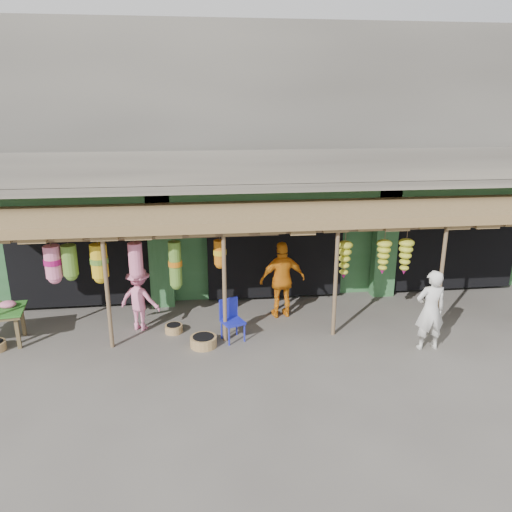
{
  "coord_description": "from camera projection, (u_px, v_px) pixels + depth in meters",
  "views": [
    {
      "loc": [
        -2.07,
        -10.41,
        5.22
      ],
      "look_at": [
        -0.66,
        1.0,
        1.6
      ],
      "focal_mm": 35.0,
      "sensor_mm": 36.0,
      "label": 1
    }
  ],
  "objects": [
    {
      "name": "awning",
      "position": [
        277.0,
        218.0,
        11.63
      ],
      "size": [
        14.0,
        2.7,
        2.79
      ],
      "color": "brown",
      "rests_on": "ground"
    },
    {
      "name": "person_shopper",
      "position": [
        139.0,
        299.0,
        11.66
      ],
      "size": [
        1.12,
        0.89,
        1.52
      ],
      "primitive_type": "imported",
      "rotation": [
        0.0,
        0.0,
        2.76
      ],
      "color": "pink",
      "rests_on": "ground"
    },
    {
      "name": "person_vendor",
      "position": [
        282.0,
        280.0,
        12.3
      ],
      "size": [
        1.18,
        0.59,
        1.94
      ],
      "primitive_type": "imported",
      "rotation": [
        0.0,
        0.0,
        3.25
      ],
      "color": "orange",
      "rests_on": "ground"
    },
    {
      "name": "ground",
      "position": [
        289.0,
        333.0,
        11.67
      ],
      "size": [
        80.0,
        80.0,
        0.0
      ],
      "primitive_type": "plane",
      "color": "#514C47",
      "rests_on": "ground"
    },
    {
      "name": "person_front",
      "position": [
        430.0,
        310.0,
        10.68
      ],
      "size": [
        0.66,
        0.43,
        1.8
      ],
      "primitive_type": "imported",
      "rotation": [
        0.0,
        0.0,
        3.14
      ],
      "color": "silver",
      "rests_on": "ground"
    },
    {
      "name": "building",
      "position": [
        262.0,
        163.0,
        15.26
      ],
      "size": [
        16.4,
        6.8,
        7.0
      ],
      "color": "gray",
      "rests_on": "ground"
    },
    {
      "name": "blue_chair",
      "position": [
        231.0,
        317.0,
        11.24
      ],
      "size": [
        0.59,
        0.59,
        0.94
      ],
      "rotation": [
        0.0,
        0.0,
        0.39
      ],
      "color": "#1B22B4",
      "rests_on": "ground"
    },
    {
      "name": "basket_right",
      "position": [
        174.0,
        329.0,
        11.67
      ],
      "size": [
        0.52,
        0.52,
        0.19
      ],
      "primitive_type": "cylinder",
      "rotation": [
        0.0,
        0.0,
        -0.34
      ],
      "color": "olive",
      "rests_on": "ground"
    },
    {
      "name": "basket_mid",
      "position": [
        204.0,
        341.0,
        11.0
      ],
      "size": [
        0.68,
        0.68,
        0.23
      ],
      "primitive_type": "cylinder",
      "rotation": [
        0.0,
        0.0,
        0.18
      ],
      "color": "#916041",
      "rests_on": "ground"
    }
  ]
}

